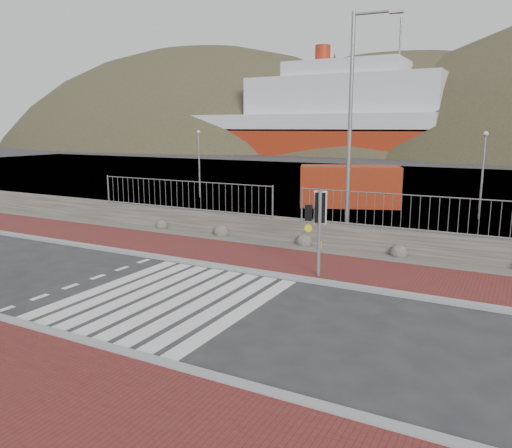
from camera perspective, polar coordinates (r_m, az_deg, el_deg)
The scene contains 15 objects.
ground at distance 13.06m, azimuth -9.91°, elevation -8.39°, with size 220.00×220.00×0.00m, color #28282B.
sidewalk_far at distance 16.65m, azimuth -0.32°, elevation -3.82°, with size 40.00×3.00×0.08m, color maroon.
kerb_near at distance 11.02m, azimuth -19.79°, elevation -12.38°, with size 40.00×0.25×0.12m, color gray.
kerb_far at distance 15.39m, azimuth -3.00°, elevation -5.04°, with size 40.00×0.25×0.12m, color gray.
zebra_crossing at distance 13.06m, azimuth -9.91°, elevation -8.37°, with size 4.62×5.60×0.01m.
gravel_strip at distance 18.38m, azimuth 2.66°, elevation -2.45°, with size 40.00×1.50×0.06m, color #59544C.
stone_wall at distance 19.00m, azimuth 3.72°, elevation -0.72°, with size 40.00×0.60×0.90m, color #4B463D.
railing at distance 18.63m, azimuth 3.58°, elevation 3.33°, with size 18.07×0.07×1.22m.
quay at distance 38.55m, azimuth 16.60°, elevation 4.14°, with size 120.00×40.00×0.50m, color #4C4C4F.
water at distance 73.07m, azimuth 22.32°, elevation 6.81°, with size 220.00×50.00×0.05m, color #3F4C54.
ferry at distance 84.02m, azimuth 5.72°, elevation 11.67°, with size 50.00×16.00×20.00m.
hills_backdrop at distance 101.30m, azimuth 26.73°, elevation -5.87°, with size 254.00×90.00×100.00m.
traffic_signal_far at distance 14.24m, azimuth 7.16°, elevation 1.05°, with size 0.63×0.34×2.56m.
streetlight at distance 18.59m, azimuth 11.14°, elevation 11.83°, with size 1.75×0.31×8.24m.
shipping_container at distance 28.02m, azimuth 10.62°, elevation 4.28°, with size 5.33×2.22×2.22m, color #993110.
Camera 1 is at (7.70, -9.63, 4.30)m, focal length 35.00 mm.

